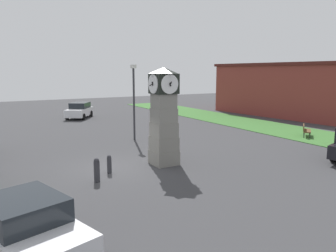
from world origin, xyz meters
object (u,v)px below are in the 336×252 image
car_far_lot (79,110)px  car_end_of_row (27,227)px  bollard_mid_row (109,164)px  street_lamp_far_side (134,96)px  clock_tower (164,117)px  bollard_near_tower (97,170)px  bench (306,130)px

car_far_lot → car_end_of_row: car_far_lot is taller
bollard_mid_row → street_lamp_far_side: (-6.40, 4.19, 2.64)m
clock_tower → car_end_of_row: bearing=-52.0°
bollard_near_tower → bollard_mid_row: (-0.91, 0.90, -0.09)m
clock_tower → street_lamp_far_side: bearing=169.5°
bollard_near_tower → car_end_of_row: car_end_of_row is taller
clock_tower → bollard_mid_row: size_ratio=5.59×
car_end_of_row → street_lamp_far_side: size_ratio=0.80×
car_end_of_row → bench: 21.07m
bollard_near_tower → bench: bollard_near_tower is taller
clock_tower → car_end_of_row: (5.68, -7.28, -1.70)m
bollard_mid_row → car_end_of_row: (5.62, -4.27, 0.32)m
clock_tower → car_far_lot: size_ratio=1.16×
bollard_mid_row → car_far_lot: bearing=168.9°
bollard_mid_row → car_end_of_row: bearing=-37.2°
clock_tower → bollard_mid_row: (0.06, -3.00, -2.02)m
clock_tower → bollard_near_tower: (0.97, -3.91, -1.92)m
car_end_of_row → clock_tower: bearing=128.0°
clock_tower → bench: bearing=94.9°
car_end_of_row → bollard_near_tower: bearing=144.4°
car_far_lot → car_end_of_row: size_ratio=1.02×
clock_tower → bollard_mid_row: 3.62m
bench → bollard_near_tower: bearing=-82.9°
car_far_lot → street_lamp_far_side: (13.08, 0.35, 2.29)m
bollard_mid_row → car_far_lot: 19.85m
bench → street_lamp_far_side: street_lamp_far_side is taller
bollard_near_tower → street_lamp_far_side: (-7.31, 5.09, 2.55)m
street_lamp_far_side → car_far_lot: bearing=-178.5°
bollard_mid_row → clock_tower: bearing=91.1°
bench → street_lamp_far_side: (-5.25, -11.50, 2.57)m
clock_tower → street_lamp_far_side: 6.48m
bollard_near_tower → car_end_of_row: bearing=-35.6°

